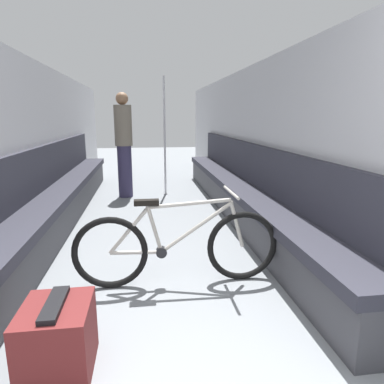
{
  "coord_description": "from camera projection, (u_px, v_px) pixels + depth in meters",
  "views": [
    {
      "loc": [
        -0.1,
        -0.72,
        1.41
      ],
      "look_at": [
        0.36,
        2.52,
        0.68
      ],
      "focal_mm": 32.0,
      "sensor_mm": 36.0,
      "label": 1
    }
  ],
  "objects": [
    {
      "name": "bench_seat_row_left",
      "position": [
        59.0,
        198.0,
        4.55
      ],
      "size": [
        0.44,
        6.28,
        1.03
      ],
      "color": "#3D3D42",
      "rests_on": "ground"
    },
    {
      "name": "bicycle",
      "position": [
        178.0,
        247.0,
        2.87
      ],
      "size": [
        1.74,
        0.46,
        0.8
      ],
      "rotation": [
        0.0,
        0.0,
        -0.2
      ],
      "color": "black",
      "rests_on": "ground"
    },
    {
      "name": "grab_pole_near",
      "position": [
        165.0,
        139.0,
        6.08
      ],
      "size": [
        0.08,
        0.08,
        2.08
      ],
      "color": "gray",
      "rests_on": "ground"
    },
    {
      "name": "wall_left",
      "position": [
        34.0,
        144.0,
        4.35
      ],
      "size": [
        0.1,
        11.0,
        2.1
      ],
      "primitive_type": "cube",
      "color": "#B2B2B7",
      "rests_on": "ground"
    },
    {
      "name": "passenger_standing",
      "position": [
        124.0,
        144.0,
        5.91
      ],
      "size": [
        0.3,
        0.3,
        1.8
      ],
      "rotation": [
        0.0,
        0.0,
        2.44
      ],
      "color": "#332D4C",
      "rests_on": "ground"
    },
    {
      "name": "luggage_bag",
      "position": [
        58.0,
        338.0,
        1.89
      ],
      "size": [
        0.37,
        0.42,
        0.43
      ],
      "color": "maroon",
      "rests_on": "ground"
    },
    {
      "name": "bench_seat_row_right",
      "position": [
        240.0,
        193.0,
        4.88
      ],
      "size": [
        0.44,
        6.28,
        1.03
      ],
      "color": "#3D3D42",
      "rests_on": "ground"
    },
    {
      "name": "wall_right",
      "position": [
        258.0,
        142.0,
        4.76
      ],
      "size": [
        0.1,
        11.0,
        2.1
      ],
      "primitive_type": "cube",
      "color": "#B2B2B7",
      "rests_on": "ground"
    }
  ]
}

